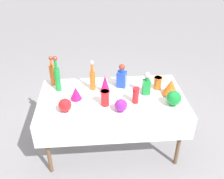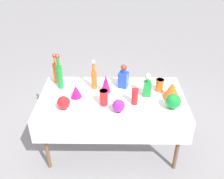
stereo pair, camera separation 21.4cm
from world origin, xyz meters
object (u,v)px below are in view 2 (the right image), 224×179
(slender_vase_1, at_px, (135,96))
(fluted_vase_1, at_px, (172,90))
(round_bowl_1, at_px, (119,106))
(fluted_vase_0, at_px, (76,91))
(tall_bottle_2, at_px, (59,74))
(round_bowl_0, at_px, (173,101))
(square_decanter_0, at_px, (147,86))
(tall_bottle_0, at_px, (94,77))
(tall_bottle_1, at_px, (56,71))
(square_decanter_1, at_px, (123,78))
(fluted_vase_2, at_px, (106,83))
(slender_vase_2, at_px, (160,85))
(slender_vase_0, at_px, (104,97))
(round_bowl_2, at_px, (64,103))

(slender_vase_1, xyz_separation_m, fluted_vase_1, (0.42, 0.13, 0.00))
(round_bowl_1, bearing_deg, fluted_vase_0, 151.34)
(tall_bottle_2, xyz_separation_m, round_bowl_0, (1.27, -0.40, -0.10))
(square_decanter_0, relative_size, slender_vase_1, 1.53)
(round_bowl_1, bearing_deg, tall_bottle_0, 121.77)
(fluted_vase_0, xyz_separation_m, round_bowl_0, (1.05, -0.19, 0.01))
(fluted_vase_0, height_order, round_bowl_1, fluted_vase_0)
(tall_bottle_1, height_order, square_decanter_0, tall_bottle_1)
(tall_bottle_0, relative_size, round_bowl_0, 2.23)
(tall_bottle_0, relative_size, slender_vase_1, 2.05)
(tall_bottle_1, height_order, tall_bottle_2, tall_bottle_2)
(tall_bottle_0, height_order, square_decanter_1, tall_bottle_0)
(round_bowl_1, bearing_deg, square_decanter_0, 43.87)
(square_decanter_0, xyz_separation_m, fluted_vase_2, (-0.47, 0.06, -0.01))
(tall_bottle_2, height_order, slender_vase_2, tall_bottle_2)
(tall_bottle_0, xyz_separation_m, slender_vase_2, (0.77, -0.05, -0.07))
(tall_bottle_2, relative_size, slender_vase_2, 2.90)
(square_decanter_1, bearing_deg, tall_bottle_1, 172.19)
(slender_vase_0, height_order, round_bowl_1, slender_vase_0)
(tall_bottle_1, bearing_deg, square_decanter_1, -7.81)
(fluted_vase_2, bearing_deg, slender_vase_0, -93.33)
(round_bowl_2, bearing_deg, slender_vase_0, 10.70)
(slender_vase_1, distance_m, fluted_vase_1, 0.44)
(square_decanter_1, relative_size, slender_vase_0, 1.65)
(slender_vase_0, relative_size, round_bowl_2, 1.21)
(tall_bottle_1, bearing_deg, tall_bottle_0, -18.04)
(fluted_vase_2, relative_size, round_bowl_0, 1.33)
(slender_vase_0, bearing_deg, round_bowl_2, -169.30)
(tall_bottle_2, bearing_deg, slender_vase_1, -20.47)
(tall_bottle_2, xyz_separation_m, fluted_vase_1, (1.29, -0.19, -0.09))
(round_bowl_1, bearing_deg, slender_vase_1, 39.56)
(square_decanter_0, height_order, square_decanter_1, square_decanter_1)
(fluted_vase_1, bearing_deg, slender_vase_2, 130.02)
(slender_vase_1, height_order, round_bowl_0, slender_vase_1)
(slender_vase_1, relative_size, round_bowl_1, 1.31)
(square_decanter_1, height_order, round_bowl_2, square_decanter_1)
(tall_bottle_0, relative_size, slender_vase_0, 2.11)
(square_decanter_1, distance_m, round_bowl_1, 0.51)
(fluted_vase_1, xyz_separation_m, fluted_vase_2, (-0.74, 0.10, 0.02))
(round_bowl_0, bearing_deg, round_bowl_2, -178.93)
(fluted_vase_2, bearing_deg, round_bowl_1, -69.17)
(slender_vase_0, height_order, fluted_vase_0, slender_vase_0)
(square_decanter_0, bearing_deg, slender_vase_1, -131.72)
(tall_bottle_1, relative_size, fluted_vase_0, 2.41)
(square_decanter_1, relative_size, fluted_vase_1, 1.53)
(tall_bottle_1, bearing_deg, slender_vase_0, -39.07)
(slender_vase_2, relative_size, round_bowl_2, 1.03)
(slender_vase_0, height_order, round_bowl_2, slender_vase_0)
(tall_bottle_2, height_order, fluted_vase_2, tall_bottle_2)
(tall_bottle_0, xyz_separation_m, slender_vase_1, (0.46, -0.31, -0.06))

